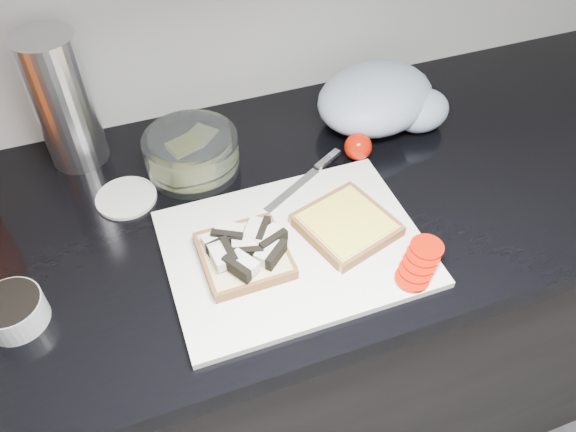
# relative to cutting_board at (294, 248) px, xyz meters

# --- Properties ---
(base_cabinet) EXTENTS (3.50, 0.60, 0.86)m
(base_cabinet) POSITION_rel_cutting_board_xyz_m (-0.11, 0.12, -0.48)
(base_cabinet) COLOR black
(base_cabinet) RESTS_ON ground
(countertop) EXTENTS (3.50, 0.64, 0.04)m
(countertop) POSITION_rel_cutting_board_xyz_m (-0.11, 0.12, -0.03)
(countertop) COLOR black
(countertop) RESTS_ON base_cabinet
(cutting_board) EXTENTS (0.40, 0.30, 0.01)m
(cutting_board) POSITION_rel_cutting_board_xyz_m (0.00, 0.00, 0.00)
(cutting_board) COLOR white
(cutting_board) RESTS_ON countertop
(bread_left) EXTENTS (0.14, 0.14, 0.04)m
(bread_left) POSITION_rel_cutting_board_xyz_m (-0.08, 0.00, 0.02)
(bread_left) COLOR beige
(bread_left) RESTS_ON cutting_board
(bread_right) EXTENTS (0.17, 0.17, 0.02)m
(bread_right) POSITION_rel_cutting_board_xyz_m (0.09, 0.00, 0.02)
(bread_right) COLOR beige
(bread_right) RESTS_ON cutting_board
(tomato_slices) EXTENTS (0.11, 0.10, 0.02)m
(tomato_slices) POSITION_rel_cutting_board_xyz_m (0.16, -0.11, 0.02)
(tomato_slices) COLOR #B51404
(tomato_slices) RESTS_ON cutting_board
(knife) EXTENTS (0.18, 0.11, 0.01)m
(knife) POSITION_rel_cutting_board_xyz_m (0.09, 0.15, 0.01)
(knife) COLOR #B0B0B4
(knife) RESTS_ON cutting_board
(seed_tub) EXTENTS (0.09, 0.09, 0.05)m
(seed_tub) POSITION_rel_cutting_board_xyz_m (-0.42, 0.01, 0.02)
(seed_tub) COLOR #A3A8A9
(seed_tub) RESTS_ON countertop
(tub_lid) EXTENTS (0.11, 0.11, 0.01)m
(tub_lid) POSITION_rel_cutting_board_xyz_m (-0.23, 0.21, -0.00)
(tub_lid) COLOR silver
(tub_lid) RESTS_ON countertop
(glass_bowl) EXTENTS (0.17, 0.17, 0.07)m
(glass_bowl) POSITION_rel_cutting_board_xyz_m (-0.10, 0.25, 0.03)
(glass_bowl) COLOR silver
(glass_bowl) RESTS_ON countertop
(steel_canister) EXTENTS (0.10, 0.10, 0.25)m
(steel_canister) POSITION_rel_cutting_board_xyz_m (-0.29, 0.35, 0.12)
(steel_canister) COLOR #B5B5BA
(steel_canister) RESTS_ON countertop
(grocery_bag) EXTENTS (0.29, 0.26, 0.11)m
(grocery_bag) POSITION_rel_cutting_board_xyz_m (0.28, 0.26, 0.05)
(grocery_bag) COLOR silver
(grocery_bag) RESTS_ON countertop
(whole_tomatoes) EXTENTS (0.05, 0.05, 0.05)m
(whole_tomatoes) POSITION_rel_cutting_board_xyz_m (0.19, 0.17, 0.02)
(whole_tomatoes) COLOR #B51404
(whole_tomatoes) RESTS_ON countertop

